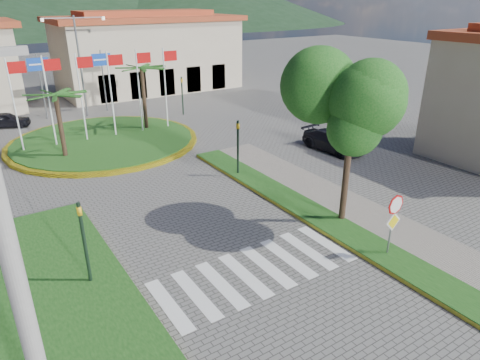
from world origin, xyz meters
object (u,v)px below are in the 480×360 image
car_dark_b (136,88)px  car_side_right (332,141)px  stop_sign (394,216)px  deciduous_tree (353,108)px  roundabout_island (104,140)px  car_dark_a (6,120)px  utility_pole (24,311)px

car_dark_b → car_side_right: car_side_right is taller
stop_sign → deciduous_tree: deciduous_tree is taller
roundabout_island → car_dark_a: roundabout_island is taller
stop_sign → car_dark_b: size_ratio=0.82×
roundabout_island → car_dark_b: bearing=61.9°
stop_sign → car_dark_a: size_ratio=0.78×
roundabout_island → utility_pole: (-7.50, -22.00, 4.33)m
car_dark_b → car_side_right: 24.77m
car_dark_a → car_side_right: size_ratio=0.78×
stop_sign → car_dark_b: 34.87m
deciduous_tree → car_side_right: 10.75m
stop_sign → car_dark_b: (2.95, 34.73, -1.26)m
roundabout_island → utility_pole: bearing=-108.8°
stop_sign → deciduous_tree: (0.60, 3.04, 3.38)m
roundabout_island → deciduous_tree: (5.50, -17.00, 5.00)m
car_dark_a → car_side_right: 24.65m
roundabout_island → stop_sign: bearing=-76.3°
stop_sign → car_side_right: (7.10, 10.30, -1.16)m
deciduous_tree → car_dark_b: (2.35, 31.69, -4.64)m
roundabout_island → deciduous_tree: bearing=-72.1°
car_dark_a → car_dark_b: size_ratio=1.05×
car_dark_a → car_side_right: car_side_right is taller
utility_pole → car_side_right: 23.36m
deciduous_tree → car_dark_a: 27.54m
car_dark_a → roundabout_island: bearing=-125.5°
deciduous_tree → car_side_right: size_ratio=1.56×
deciduous_tree → car_side_right: deciduous_tree is taller
roundabout_island → deciduous_tree: 18.55m
roundabout_island → car_dark_b: size_ratio=3.92×
utility_pole → car_dark_a: size_ratio=2.64×
deciduous_tree → utility_pole: size_ratio=0.76×
stop_sign → car_side_right: stop_sign is taller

